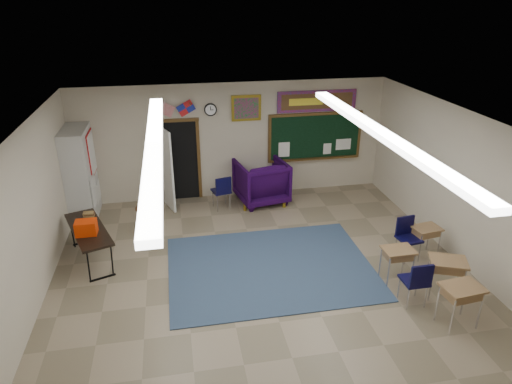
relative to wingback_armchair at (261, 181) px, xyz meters
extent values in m
plane|color=#827259|center=(-0.63, -3.92, -0.56)|extent=(9.00, 9.00, 0.00)
cube|color=beige|center=(-0.63, 0.58, 0.94)|extent=(8.00, 0.04, 3.00)
cube|color=beige|center=(-4.63, -3.92, 0.94)|extent=(0.04, 9.00, 3.00)
cube|color=beige|center=(3.37, -3.92, 0.94)|extent=(0.04, 9.00, 3.00)
cube|color=white|center=(-0.63, -3.92, 2.44)|extent=(8.00, 9.00, 0.04)
cube|color=#2D3D56|center=(-0.43, -3.12, -0.55)|extent=(4.00, 3.00, 0.02)
cube|color=black|center=(-2.03, 0.57, 0.49)|extent=(0.95, 0.04, 2.10)
cube|color=silver|center=(-2.38, 0.13, 0.47)|extent=(0.35, 0.86, 2.05)
cube|color=#523717|center=(1.57, 0.55, 0.94)|extent=(2.55, 0.05, 1.30)
cube|color=black|center=(1.57, 0.53, 0.94)|extent=(2.40, 0.03, 1.15)
cube|color=#523717|center=(1.57, 0.49, 0.34)|extent=(2.40, 0.12, 0.04)
cube|color=red|center=(1.57, 0.55, 1.89)|extent=(2.10, 0.04, 0.55)
cube|color=brown|center=(1.57, 0.54, 1.89)|extent=(1.90, 0.03, 0.40)
cube|color=olive|center=(-0.28, 0.55, 1.79)|extent=(0.75, 0.05, 0.65)
cube|color=#A51466|center=(-0.28, 0.53, 1.79)|extent=(0.62, 0.03, 0.52)
cylinder|color=black|center=(-1.18, 0.55, 1.79)|extent=(0.32, 0.05, 0.32)
cylinder|color=white|center=(-1.18, 0.53, 1.79)|extent=(0.26, 0.02, 0.26)
cube|color=#B7B8B2|center=(-4.35, -0.07, 0.54)|extent=(0.55, 1.25, 2.20)
imported|color=#1C042F|center=(0.00, 0.00, 0.00)|extent=(1.39, 1.42, 1.11)
cube|color=olive|center=(1.79, -3.99, 0.11)|extent=(0.58, 0.44, 0.04)
cube|color=brown|center=(1.79, -3.99, 0.02)|extent=(0.50, 0.37, 0.11)
cube|color=olive|center=(2.78, -3.25, 0.08)|extent=(0.60, 0.49, 0.04)
cube|color=brown|center=(2.78, -3.25, -0.01)|extent=(0.52, 0.41, 0.11)
cube|color=olive|center=(2.21, -5.33, 0.17)|extent=(0.67, 0.53, 0.04)
cube|color=brown|center=(2.21, -5.33, 0.07)|extent=(0.58, 0.45, 0.13)
cube|color=olive|center=(2.42, -4.59, 0.18)|extent=(0.76, 0.67, 0.04)
cube|color=brown|center=(2.42, -4.59, 0.07)|extent=(0.65, 0.57, 0.13)
cube|color=black|center=(-3.94, -2.16, 0.15)|extent=(1.17, 1.87, 0.05)
cube|color=red|center=(-3.92, -2.41, 0.31)|extent=(0.39, 0.30, 0.28)
cylinder|color=#4E2917|center=(-2.94, -1.10, 0.01)|extent=(0.33, 0.33, 0.04)
torus|color=#4E2917|center=(-2.94, -1.10, -0.36)|extent=(0.27, 0.27, 0.02)
camera|label=1|loc=(-2.14, -10.63, 4.50)|focal=32.00mm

